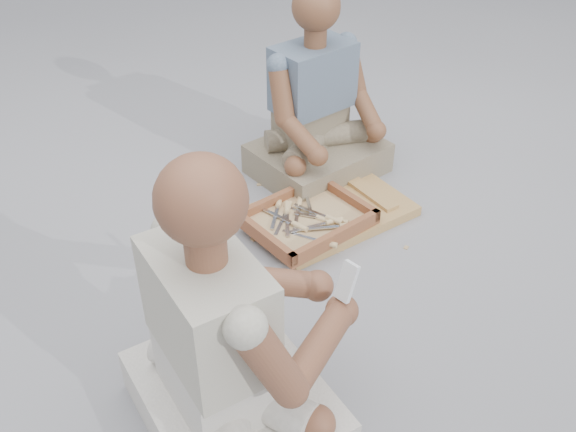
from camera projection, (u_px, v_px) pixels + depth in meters
ground at (316, 301)px, 2.22m from camera, size 60.00×60.00×0.00m
carved_panel at (330, 212)px, 2.61m from camera, size 0.63×0.43×0.04m
tool_tray at (307, 219)px, 2.50m from camera, size 0.48×0.40×0.06m
chisel_0 at (305, 190)px, 2.64m from camera, size 0.11×0.20×0.02m
chisel_1 at (329, 222)px, 2.47m from camera, size 0.22×0.06×0.02m
chisel_2 at (322, 242)px, 2.38m from camera, size 0.13×0.20×0.02m
chisel_3 at (287, 211)px, 2.53m from camera, size 0.13×0.20×0.02m
chisel_4 at (287, 211)px, 2.54m from camera, size 0.18×0.16×0.02m
chisel_5 at (299, 206)px, 2.56m from camera, size 0.15×0.18×0.02m
chisel_6 at (295, 224)px, 2.45m from camera, size 0.09×0.21×0.02m
chisel_7 at (329, 218)px, 2.48m from camera, size 0.10×0.21×0.02m
chisel_8 at (343, 226)px, 2.45m from camera, size 0.21×0.11×0.02m
chisel_9 at (320, 218)px, 2.50m from camera, size 0.11×0.21×0.02m
chisel_10 at (334, 220)px, 2.48m from camera, size 0.15×0.18×0.02m
chisel_11 at (278, 205)px, 2.57m from camera, size 0.16×0.18×0.02m
wood_chip_0 at (278, 183)px, 2.82m from camera, size 0.02×0.02×0.00m
wood_chip_1 at (342, 249)px, 2.45m from camera, size 0.02×0.02×0.00m
wood_chip_2 at (316, 215)px, 2.62m from camera, size 0.02×0.02×0.00m
wood_chip_3 at (233, 199)px, 2.72m from camera, size 0.02×0.02×0.00m
wood_chip_4 at (259, 185)px, 2.81m from camera, size 0.02×0.02×0.00m
wood_chip_5 at (343, 209)px, 2.66m from camera, size 0.02×0.02×0.00m
wood_chip_6 at (406, 247)px, 2.45m from camera, size 0.02×0.02×0.00m
wood_chip_7 at (336, 252)px, 2.43m from camera, size 0.02×0.02×0.00m
wood_chip_8 at (253, 239)px, 2.49m from camera, size 0.02×0.02×0.00m
wood_chip_9 at (372, 201)px, 2.71m from camera, size 0.02×0.02×0.00m
wood_chip_10 at (251, 219)px, 2.60m from camera, size 0.02×0.02×0.00m
wood_chip_11 at (239, 199)px, 2.72m from camera, size 0.02×0.02×0.00m
wood_chip_12 at (269, 285)px, 2.28m from camera, size 0.02×0.02×0.00m
craftsman at (228, 349)px, 1.65m from camera, size 0.59×0.58×0.88m
companion at (317, 115)px, 2.74m from camera, size 0.57×0.48×0.83m
mobile_phone at (347, 281)px, 1.67m from camera, size 0.06×0.05×0.11m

